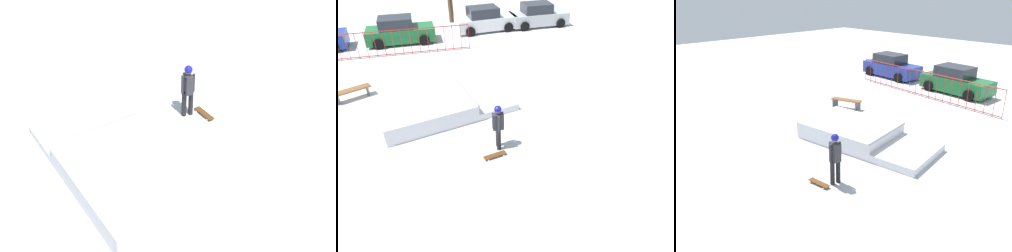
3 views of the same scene
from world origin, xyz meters
The scene contains 9 objects.
ground_plane centered at (0.00, 0.00, 0.00)m, with size 60.00×60.00×0.00m, color silver.
skate_ramp centered at (1.72, -0.33, 0.32)m, with size 5.70×3.31×0.74m.
skater centered at (3.38, -3.24, 1.01)m, with size 0.41×0.44×1.73m.
skateboard centered at (3.10, -3.69, 0.08)m, with size 0.82×0.32×0.09m.
perimeter_fence centered at (0.00, 6.81, 0.77)m, with size 9.63×0.97×1.50m.
park_bench centered at (-1.60, 2.22, 0.36)m, with size 1.64×0.90×0.48m.
parked_car_green centered at (1.00, 8.83, 0.72)m, with size 4.22×2.17×1.60m.
parked_car_white centered at (6.71, 9.29, 0.72)m, with size 4.12×1.96×1.60m.
parked_car_silver centered at (10.60, 9.01, 0.72)m, with size 4.20×2.12×1.60m.
Camera 2 is at (0.73, -11.26, 6.92)m, focal length 32.63 mm.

